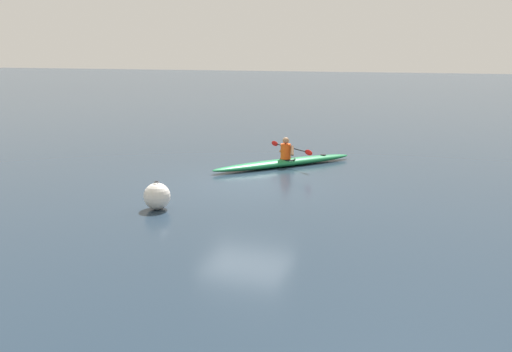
% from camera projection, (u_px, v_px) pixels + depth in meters
% --- Properties ---
extents(ground_plane, '(160.00, 160.00, 0.00)m').
position_uv_depth(ground_plane, '(247.00, 184.00, 16.17)').
color(ground_plane, '#1E2D3D').
extents(kayak, '(3.88, 4.27, 0.25)m').
position_uv_depth(kayak, '(284.00, 163.00, 18.53)').
color(kayak, '#19723F').
rests_on(kayak, ground).
extents(kayaker, '(1.82, 1.62, 0.70)m').
position_uv_depth(kayaker, '(286.00, 150.00, 18.48)').
color(kayaker, '#E04C14').
rests_on(kayaker, kayak).
extents(mooring_buoy_red_near, '(0.64, 0.64, 0.68)m').
position_uv_depth(mooring_buoy_red_near, '(157.00, 196.00, 13.54)').
color(mooring_buoy_red_near, silver).
rests_on(mooring_buoy_red_near, ground).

